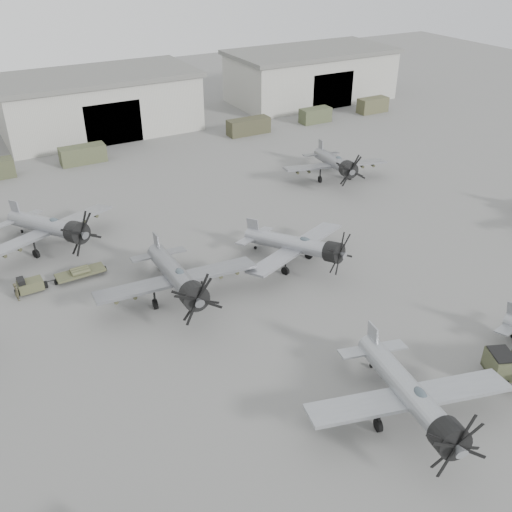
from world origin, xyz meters
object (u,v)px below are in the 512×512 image
at_px(aircraft_mid_1, 178,278).
at_px(tug_trailer, 50,280).
at_px(aircraft_near_1, 413,397).
at_px(aircraft_mid_2, 299,246).
at_px(aircraft_far_1, 336,163).
at_px(aircraft_far_0, 52,227).
at_px(ground_crew, 17,292).

distance_m(aircraft_mid_1, tug_trailer, 12.05).
height_order(aircraft_near_1, aircraft_mid_1, aircraft_mid_1).
xyz_separation_m(aircraft_mid_2, aircraft_far_1, (14.99, 14.97, 0.12)).
bearing_deg(tug_trailer, aircraft_near_1, -61.67).
relative_size(aircraft_near_1, aircraft_mid_2, 1.11).
bearing_deg(aircraft_mid_2, aircraft_far_0, 121.70).
distance_m(aircraft_mid_1, aircraft_far_0, 15.97).
relative_size(aircraft_mid_2, tug_trailer, 1.60).
xyz_separation_m(aircraft_mid_1, aircraft_mid_2, (11.84, 0.12, -0.26)).
relative_size(aircraft_near_1, tug_trailer, 1.77).
xyz_separation_m(aircraft_far_1, tug_trailer, (-35.73, -7.21, -1.77)).
xyz_separation_m(aircraft_near_1, aircraft_mid_2, (4.42, 19.69, -0.20)).
distance_m(aircraft_far_1, tug_trailer, 36.50).
bearing_deg(aircraft_far_0, aircraft_far_1, -22.13).
distance_m(aircraft_near_1, tug_trailer, 31.99).
distance_m(aircraft_near_1, aircraft_far_0, 36.85).
bearing_deg(aircraft_near_1, aircraft_far_0, 128.00).
bearing_deg(aircraft_mid_2, ground_crew, 142.27).
xyz_separation_m(aircraft_far_0, ground_crew, (-4.65, -7.30, -1.62)).
relative_size(aircraft_mid_1, tug_trailer, 1.82).
relative_size(aircraft_mid_1, ground_crew, 8.19).
bearing_deg(aircraft_mid_2, aircraft_mid_1, 159.15).
height_order(aircraft_mid_1, ground_crew, aircraft_mid_1).
bearing_deg(aircraft_far_1, aircraft_mid_1, -135.13).
distance_m(aircraft_far_0, tug_trailer, 6.94).
height_order(aircraft_mid_2, aircraft_far_0, aircraft_far_0).
bearing_deg(aircraft_near_1, aircraft_far_1, 75.56).
bearing_deg(aircraft_mid_1, aircraft_far_0, 120.49).
height_order(aircraft_mid_1, aircraft_far_1, aircraft_mid_1).
relative_size(aircraft_far_0, aircraft_far_1, 1.03).
xyz_separation_m(aircraft_mid_1, aircraft_far_0, (-7.09, 14.31, -0.03)).
xyz_separation_m(aircraft_far_0, tug_trailer, (-1.81, -6.42, -1.89)).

